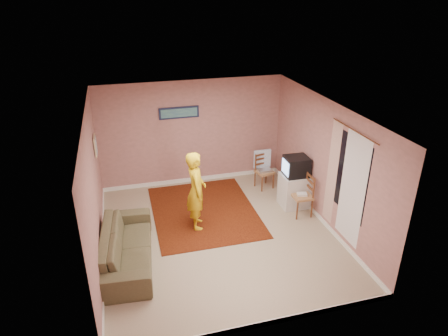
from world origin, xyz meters
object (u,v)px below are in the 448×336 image
object	(u,v)px
crt_tv	(296,166)
sofa	(127,246)
chair_a	(265,168)
tv_cabinet	(294,190)
chair_b	(302,191)
person	(196,191)

from	to	relation	value
crt_tv	sofa	size ratio (longest dim) A/B	0.24
crt_tv	chair_a	bearing A→B (deg)	109.41
crt_tv	tv_cabinet	bearing A→B (deg)	0.00
chair_a	sofa	bearing A→B (deg)	-162.34
chair_b	tv_cabinet	bearing A→B (deg)	179.54
sofa	person	xyz separation A→B (m)	(1.46, 0.81, 0.51)
person	chair_b	bearing A→B (deg)	-87.25
sofa	person	distance (m)	1.74
crt_tv	chair_b	xyz separation A→B (m)	(-0.00, -0.40, -0.41)
sofa	person	size ratio (longest dim) A/B	1.33
crt_tv	person	size ratio (longest dim) A/B	0.31
tv_cabinet	chair_b	size ratio (longest dim) A/B	1.51
tv_cabinet	crt_tv	bearing A→B (deg)	178.78
tv_cabinet	person	distance (m)	2.35
crt_tv	sofa	distance (m)	3.95
crt_tv	sofa	bearing A→B (deg)	-162.85
chair_b	person	distance (m)	2.30
chair_b	crt_tv	bearing A→B (deg)	-179.72
chair_a	chair_b	distance (m)	1.45
tv_cabinet	person	world-z (taller)	person
chair_b	sofa	size ratio (longest dim) A/B	0.23
crt_tv	chair_b	world-z (taller)	crt_tv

